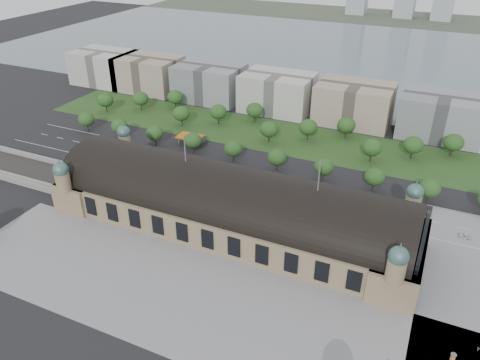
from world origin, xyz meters
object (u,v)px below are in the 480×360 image
at_px(parked_car_4, 186,179).
at_px(bus_mid, 261,187).
at_px(bus_west, 237,181).
at_px(parked_car_2, 172,181).
at_px(parked_car_3, 166,179).
at_px(bus_east, 280,197).
at_px(parked_car_5, 216,186).
at_px(traffic_car_2, 174,168).
at_px(pedestrian_2, 478,349).
at_px(advertising_column, 453,358).
at_px(traffic_car_0, 90,149).
at_px(petrol_station, 195,138).
at_px(parked_car_0, 113,162).
at_px(traffic_car_6, 464,236).
at_px(traffic_car_1, 122,151).
at_px(parked_car_6, 189,184).
at_px(traffic_car_5, 382,205).
at_px(parked_car_1, 167,175).

bearing_deg(parked_car_4, bus_mid, 64.74).
xyz_separation_m(bus_west, bus_mid, (12.34, 0.00, 0.09)).
bearing_deg(parked_car_2, bus_west, 80.99).
xyz_separation_m(parked_car_3, bus_east, (56.66, 6.00, 0.93)).
bearing_deg(parked_car_3, parked_car_5, 71.27).
bearing_deg(traffic_car_2, pedestrian_2, 70.69).
distance_m(parked_car_2, pedestrian_2, 143.91).
bearing_deg(advertising_column, parked_car_3, 157.02).
relative_size(parked_car_3, bus_west, 0.41).
distance_m(traffic_car_0, pedestrian_2, 203.70).
relative_size(petrol_station, parked_car_0, 3.60).
bearing_deg(parked_car_3, bus_mid, 75.99).
height_order(traffic_car_6, parked_car_5, parked_car_5).
relative_size(traffic_car_6, parked_car_0, 1.28).
bearing_deg(bus_west, traffic_car_1, 82.00).
distance_m(parked_car_4, bus_mid, 37.13).
relative_size(traffic_car_1, bus_mid, 0.38).
xyz_separation_m(parked_car_0, bus_mid, (80.30, 7.00, 1.06)).
bearing_deg(bus_mid, traffic_car_1, 83.46).
xyz_separation_m(petrol_station, parked_car_2, (12.46, -44.28, -2.13)).
bearing_deg(traffic_car_1, bus_west, -100.51).
bearing_deg(bus_east, advertising_column, -132.14).
height_order(traffic_car_1, bus_east, bus_east).
relative_size(traffic_car_2, parked_car_6, 0.86).
bearing_deg(traffic_car_2, parked_car_5, 78.66).
distance_m(parked_car_2, parked_car_4, 6.64).
bearing_deg(traffic_car_6, parked_car_6, -80.26).
bearing_deg(parked_car_6, parked_car_5, 77.66).
relative_size(parked_car_0, parked_car_4, 0.93).
distance_m(traffic_car_6, pedestrian_2, 59.41).
height_order(parked_car_2, parked_car_6, parked_car_2).
bearing_deg(parked_car_6, parked_car_4, -159.54).
distance_m(parked_car_5, parked_car_6, 13.50).
bearing_deg(petrol_station, parked_car_6, -64.00).
relative_size(parked_car_4, parked_car_5, 0.77).
relative_size(traffic_car_1, traffic_car_5, 1.05).
relative_size(parked_car_2, bus_mid, 0.46).
xyz_separation_m(parked_car_3, pedestrian_2, (138.98, -48.71, 0.14)).
relative_size(traffic_car_1, bus_west, 0.40).
bearing_deg(parked_car_0, parked_car_2, 52.85).
bearing_deg(traffic_car_2, bus_east, 88.41).
relative_size(traffic_car_5, traffic_car_6, 0.89).
height_order(traffic_car_1, parked_car_1, parked_car_1).
distance_m(petrol_station, bus_west, 53.50).
xyz_separation_m(petrol_station, parked_car_4, (17.75, -40.28, -2.26)).
relative_size(parked_car_1, parked_car_3, 1.18).
relative_size(traffic_car_2, bus_mid, 0.37).
height_order(traffic_car_2, traffic_car_5, traffic_car_5).
bearing_deg(traffic_car_0, parked_car_4, 90.46).
distance_m(parked_car_6, bus_mid, 34.53).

